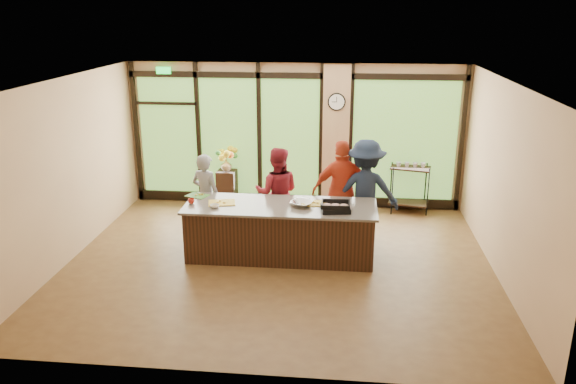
% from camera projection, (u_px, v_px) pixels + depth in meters
% --- Properties ---
extents(floor, '(7.00, 7.00, 0.00)m').
position_uv_depth(floor, '(279.00, 263.00, 9.35)').
color(floor, '#53371D').
rests_on(floor, ground).
extents(ceiling, '(7.00, 7.00, 0.00)m').
position_uv_depth(ceiling, '(278.00, 81.00, 8.41)').
color(ceiling, white).
rests_on(ceiling, back_wall).
extents(back_wall, '(7.00, 0.00, 7.00)m').
position_uv_depth(back_wall, '(295.00, 136.00, 11.72)').
color(back_wall, tan).
rests_on(back_wall, floor).
extents(left_wall, '(0.00, 6.00, 6.00)m').
position_uv_depth(left_wall, '(67.00, 171.00, 9.22)').
color(left_wall, tan).
rests_on(left_wall, floor).
extents(right_wall, '(0.00, 6.00, 6.00)m').
position_uv_depth(right_wall, '(506.00, 184.00, 8.54)').
color(right_wall, tan).
rests_on(right_wall, floor).
extents(window_wall, '(6.90, 0.12, 3.00)m').
position_uv_depth(window_wall, '(303.00, 142.00, 11.69)').
color(window_wall, tan).
rests_on(window_wall, floor).
extents(island_base, '(3.10, 1.00, 0.88)m').
position_uv_depth(island_base, '(281.00, 232.00, 9.50)').
color(island_base, black).
rests_on(island_base, floor).
extents(countertop, '(3.20, 1.10, 0.04)m').
position_uv_depth(countertop, '(280.00, 206.00, 9.35)').
color(countertop, '#70655C').
rests_on(countertop, island_base).
extents(wall_clock, '(0.36, 0.04, 0.36)m').
position_uv_depth(wall_clock, '(337.00, 102.00, 11.28)').
color(wall_clock, black).
rests_on(wall_clock, window_wall).
extents(cook_left, '(0.68, 0.57, 1.58)m').
position_uv_depth(cook_left, '(206.00, 196.00, 10.22)').
color(cook_left, slate).
rests_on(cook_left, floor).
extents(cook_midleft, '(0.84, 0.66, 1.69)m').
position_uv_depth(cook_midleft, '(277.00, 193.00, 10.20)').
color(cook_midleft, maroon).
rests_on(cook_midleft, floor).
extents(cook_midright, '(1.14, 0.62, 1.85)m').
position_uv_depth(cook_midright, '(342.00, 191.00, 10.05)').
color(cook_midright, '#B0341B').
rests_on(cook_midright, floor).
extents(cook_right, '(1.22, 0.72, 1.88)m').
position_uv_depth(cook_right, '(365.00, 191.00, 9.98)').
color(cook_right, '#172134').
rests_on(cook_right, floor).
extents(roasting_pan, '(0.51, 0.42, 0.08)m').
position_uv_depth(roasting_pan, '(335.00, 209.00, 9.06)').
color(roasting_pan, black).
rests_on(roasting_pan, countertop).
extents(mixing_bowl, '(0.46, 0.46, 0.09)m').
position_uv_depth(mixing_bowl, '(301.00, 204.00, 9.29)').
color(mixing_bowl, silver).
rests_on(mixing_bowl, countertop).
extents(cutting_board_left, '(0.43, 0.38, 0.01)m').
position_uv_depth(cutting_board_left, '(197.00, 196.00, 9.80)').
color(cutting_board_left, '#3E7E2E').
rests_on(cutting_board_left, countertop).
extents(cutting_board_center, '(0.51, 0.42, 0.01)m').
position_uv_depth(cutting_board_center, '(222.00, 203.00, 9.44)').
color(cutting_board_center, gold).
rests_on(cutting_board_center, countertop).
extents(cutting_board_right, '(0.45, 0.36, 0.01)m').
position_uv_depth(cutting_board_right, '(313.00, 203.00, 9.41)').
color(cutting_board_right, gold).
rests_on(cutting_board_right, countertop).
extents(prep_bowl_near, '(0.17, 0.17, 0.05)m').
position_uv_depth(prep_bowl_near, '(215.00, 206.00, 9.23)').
color(prep_bowl_near, silver).
rests_on(prep_bowl_near, countertop).
extents(prep_bowl_mid, '(0.18, 0.18, 0.04)m').
position_uv_depth(prep_bowl_mid, '(293.00, 203.00, 9.36)').
color(prep_bowl_mid, silver).
rests_on(prep_bowl_mid, countertop).
extents(prep_bowl_far, '(0.17, 0.17, 0.03)m').
position_uv_depth(prep_bowl_far, '(298.00, 200.00, 9.52)').
color(prep_bowl_far, silver).
rests_on(prep_bowl_far, countertop).
extents(red_ramekin, '(0.14, 0.14, 0.09)m').
position_uv_depth(red_ramekin, '(191.00, 201.00, 9.41)').
color(red_ramekin, '#A81B10').
rests_on(red_ramekin, countertop).
extents(flower_stand, '(0.41, 0.41, 0.78)m').
position_uv_depth(flower_stand, '(227.00, 188.00, 11.97)').
color(flower_stand, black).
rests_on(flower_stand, floor).
extents(flower_vase, '(0.27, 0.27, 0.25)m').
position_uv_depth(flower_vase, '(226.00, 165.00, 11.81)').
color(flower_vase, '#8E754D').
rests_on(flower_vase, flower_stand).
extents(bar_cart, '(0.86, 0.62, 1.07)m').
position_uv_depth(bar_cart, '(410.00, 182.00, 11.52)').
color(bar_cart, black).
rests_on(bar_cart, floor).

